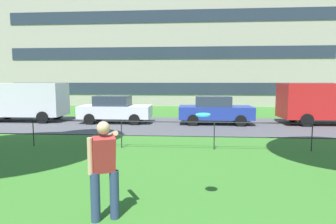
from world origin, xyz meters
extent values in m
cube|color=#4C4C51|center=(0.00, 17.12, 0.00)|extent=(80.00, 6.34, 0.01)
cylinder|color=#232328|center=(-3.26, 11.66, 0.50)|extent=(0.04, 0.04, 1.00)
cylinder|color=#232328|center=(0.00, 11.66, 0.50)|extent=(0.04, 0.04, 1.00)
cylinder|color=#232328|center=(3.26, 11.66, 0.50)|extent=(0.04, 0.04, 1.00)
cylinder|color=#232328|center=(6.51, 11.66, 0.50)|extent=(0.04, 0.04, 1.00)
cylinder|color=#232328|center=(0.00, 11.66, 0.45)|extent=(32.57, 0.03, 0.03)
cylinder|color=#232328|center=(0.00, 11.66, 0.95)|extent=(32.57, 0.03, 0.03)
cylinder|color=navy|center=(0.86, 6.34, 0.42)|extent=(0.16, 0.16, 0.84)
cylinder|color=navy|center=(1.15, 6.47, 0.42)|extent=(0.16, 0.16, 0.84)
cube|color=#B22D2D|center=(1.00, 6.40, 1.14)|extent=(0.46, 0.44, 0.63)
sphere|color=tan|center=(1.00, 6.40, 1.59)|extent=(0.22, 0.22, 0.22)
cylinder|color=tan|center=(1.06, 6.76, 1.42)|extent=(0.34, 0.60, 0.24)
cylinder|color=tan|center=(0.80, 6.31, 1.13)|extent=(0.09, 0.09, 0.62)
cylinder|color=#2DB2C6|center=(2.67, 7.03, 1.75)|extent=(0.33, 0.33, 0.05)
cube|color=silver|center=(-7.53, 17.98, 1.29)|extent=(5.06, 2.11, 1.90)
cube|color=#283342|center=(-5.53, 18.04, 1.62)|extent=(0.17, 1.67, 0.76)
cylinder|color=black|center=(-5.86, 18.96, 0.34)|extent=(0.69, 0.26, 0.68)
cylinder|color=black|center=(-5.80, 17.10, 0.34)|extent=(0.69, 0.26, 0.68)
cylinder|color=black|center=(-9.06, 18.86, 0.34)|extent=(0.69, 0.26, 0.68)
cube|color=silver|center=(-1.82, 17.73, 0.64)|extent=(4.01, 1.71, 0.68)
cube|color=#2D3847|center=(-1.97, 17.73, 1.26)|extent=(1.91, 1.53, 0.56)
cylinder|color=black|center=(-0.59, 18.54, 0.30)|extent=(0.60, 0.20, 0.60)
cylinder|color=black|center=(-0.58, 16.93, 0.30)|extent=(0.60, 0.20, 0.60)
cylinder|color=black|center=(-3.07, 18.53, 0.30)|extent=(0.60, 0.20, 0.60)
cylinder|color=black|center=(-3.06, 16.92, 0.30)|extent=(0.60, 0.20, 0.60)
cube|color=#233899|center=(3.80, 17.70, 0.64)|extent=(4.01, 1.71, 0.68)
cube|color=#2D3847|center=(3.65, 17.70, 1.26)|extent=(1.90, 1.53, 0.56)
cylinder|color=black|center=(5.05, 18.51, 0.30)|extent=(0.60, 0.20, 0.60)
cylinder|color=black|center=(5.04, 16.89, 0.30)|extent=(0.60, 0.20, 0.60)
cylinder|color=black|center=(2.57, 18.51, 0.30)|extent=(0.60, 0.20, 0.60)
cylinder|color=black|center=(2.56, 16.90, 0.30)|extent=(0.60, 0.20, 0.60)
cube|color=red|center=(9.91, 18.10, 1.29)|extent=(5.07, 2.15, 1.90)
cylinder|color=black|center=(8.38, 18.97, 0.34)|extent=(0.69, 0.27, 0.68)
cylinder|color=black|center=(8.45, 17.11, 0.34)|extent=(0.69, 0.27, 0.68)
cube|color=#ADA393|center=(0.20, 35.59, 6.60)|extent=(35.68, 13.89, 13.20)
cube|color=#283342|center=(0.20, 28.62, 1.65)|extent=(29.97, 0.06, 1.10)
cube|color=#283342|center=(0.20, 28.62, 4.95)|extent=(29.97, 0.06, 1.10)
cube|color=#283342|center=(0.20, 28.62, 8.25)|extent=(29.97, 0.06, 1.10)
camera|label=1|loc=(2.44, 1.82, 2.36)|focal=30.67mm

